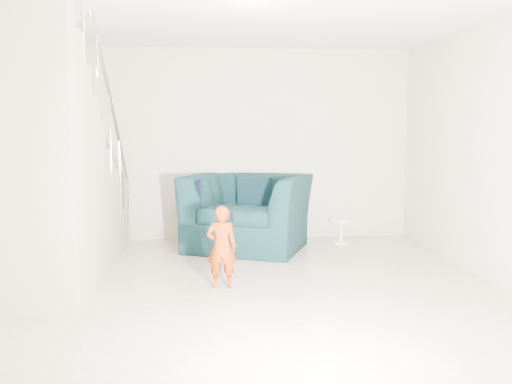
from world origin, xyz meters
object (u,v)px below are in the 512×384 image
(armchair, at_px, (248,212))
(staircase, at_px, (48,192))
(side_table, at_px, (341,227))
(toddler, at_px, (222,247))

(armchair, relative_size, staircase, 0.41)
(side_table, bearing_deg, toddler, -130.86)
(toddler, bearing_deg, side_table, -128.25)
(side_table, height_order, staircase, staircase)
(armchair, xyz_separation_m, toddler, (-0.39, -1.79, -0.07))
(toddler, relative_size, side_table, 2.38)
(toddler, distance_m, side_table, 2.61)
(armchair, height_order, toddler, armchair)
(armchair, xyz_separation_m, side_table, (1.31, 0.18, -0.25))
(toddler, bearing_deg, staircase, -6.41)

